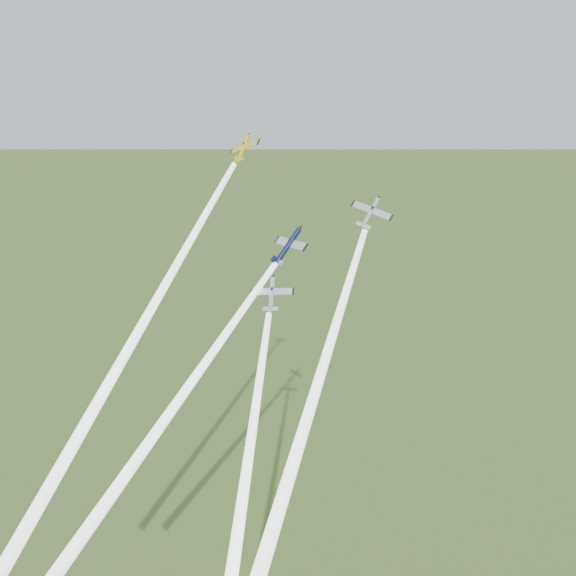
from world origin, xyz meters
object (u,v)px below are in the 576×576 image
at_px(plane_yellow, 243,148).
at_px(plane_silver_right, 370,213).
at_px(plane_silver_low, 272,294).
at_px(plane_navy, 288,246).

xyz_separation_m(plane_yellow, plane_silver_right, (24.71, -1.35, -7.90)).
height_order(plane_silver_right, plane_silver_low, plane_silver_right).
relative_size(plane_navy, plane_silver_right, 1.24).
xyz_separation_m(plane_yellow, plane_navy, (13.80, -7.63, -13.30)).
distance_m(plane_silver_right, plane_silver_low, 19.55).
bearing_deg(plane_silver_low, plane_silver_right, 21.43).
bearing_deg(plane_silver_right, plane_silver_low, -142.42).
relative_size(plane_silver_right, plane_silver_low, 0.98).
distance_m(plane_yellow, plane_navy, 20.63).
bearing_deg(plane_yellow, plane_navy, -20.66).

